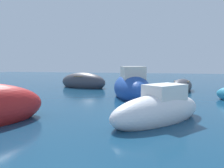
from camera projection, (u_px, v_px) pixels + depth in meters
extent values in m
ellipsoid|color=white|center=(158.00, 112.00, 7.73)|extent=(3.71, 4.07, 1.24)
cube|color=white|center=(165.00, 92.00, 7.87)|extent=(1.64, 1.70, 0.57)
ellipsoid|color=#3F3F47|center=(182.00, 87.00, 16.08)|extent=(2.17, 3.32, 1.14)
cube|color=brown|center=(182.00, 81.00, 16.05)|extent=(1.15, 0.90, 0.08)
ellipsoid|color=#3F3F47|center=(83.00, 82.00, 18.44)|extent=(4.54, 2.89, 1.58)
cube|color=brown|center=(83.00, 76.00, 18.39)|extent=(1.21, 1.59, 0.08)
ellipsoid|color=#1E479E|center=(131.00, 89.00, 13.31)|extent=(3.44, 5.15, 1.80)
cube|color=beige|center=(133.00, 73.00, 12.85)|extent=(1.65, 1.81, 0.80)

